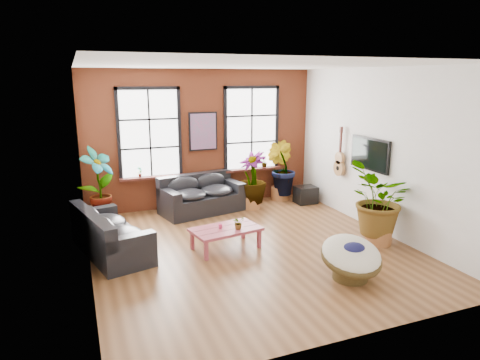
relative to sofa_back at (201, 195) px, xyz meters
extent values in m
cube|color=brown|center=(0.25, -2.65, -0.43)|extent=(6.00, 6.50, 0.02)
cube|color=white|center=(0.25, -2.65, 3.09)|extent=(6.00, 6.50, 0.02)
cube|color=#552314|center=(0.25, 0.61, 1.33)|extent=(6.00, 0.02, 3.50)
cube|color=silver|center=(0.25, -5.91, 1.33)|extent=(6.00, 0.02, 3.50)
cube|color=silver|center=(-2.76, -2.65, 1.33)|extent=(0.02, 6.50, 3.50)
cube|color=silver|center=(3.26, -2.65, 1.33)|extent=(0.02, 6.50, 3.50)
cube|color=white|center=(-1.10, 0.55, 1.53)|extent=(1.40, 0.02, 2.10)
cube|color=#3B1410|center=(-1.10, 0.48, 0.45)|extent=(1.60, 0.22, 0.06)
cube|color=white|center=(1.60, 0.55, 1.53)|extent=(1.40, 0.02, 2.10)
cube|color=#3B1410|center=(1.60, 0.48, 0.45)|extent=(1.60, 0.22, 0.06)
cube|color=black|center=(0.01, -0.06, -0.19)|extent=(2.18, 1.38, 0.46)
cube|color=black|center=(-0.07, 0.30, 0.27)|extent=(2.02, 0.66, 0.47)
cube|color=black|center=(-0.85, -0.25, 0.16)|extent=(0.44, 1.01, 0.24)
cube|color=black|center=(0.88, 0.13, 0.16)|extent=(0.44, 1.01, 0.24)
ellipsoid|color=black|center=(-0.35, -0.19, 0.10)|extent=(1.00, 0.98, 0.26)
ellipsoid|color=black|center=(-0.41, 0.08, 0.27)|extent=(0.88, 0.43, 0.45)
ellipsoid|color=black|center=(0.40, -0.03, 0.10)|extent=(1.00, 0.98, 0.26)
ellipsoid|color=black|center=(0.34, 0.25, 0.27)|extent=(0.88, 0.43, 0.45)
cube|color=black|center=(-2.33, -1.89, -0.21)|extent=(1.42, 2.34, 0.43)
cube|color=black|center=(-2.67, -1.98, 0.23)|extent=(0.75, 2.17, 0.44)
cube|color=black|center=(-2.09, -2.84, 0.12)|extent=(0.94, 0.44, 0.22)
cube|color=black|center=(-2.57, -0.94, 0.12)|extent=(0.94, 0.44, 0.22)
ellipsoid|color=black|center=(-2.18, -2.30, 0.07)|extent=(0.98, 1.11, 0.24)
ellipsoid|color=black|center=(-2.43, -2.37, 0.23)|extent=(0.47, 0.98, 0.42)
ellipsoid|color=black|center=(-2.39, -1.46, 0.07)|extent=(0.98, 1.11, 0.24)
ellipsoid|color=black|center=(-2.64, -1.53, 0.23)|extent=(0.47, 0.98, 0.42)
cube|color=#903442|center=(-0.22, -2.49, -0.02)|extent=(1.43, 0.97, 0.06)
cube|color=#3B1410|center=(-0.20, -2.62, 0.01)|extent=(1.30, 0.23, 0.00)
cube|color=#3B1410|center=(-0.24, -2.37, 0.01)|extent=(1.30, 0.23, 0.00)
cube|color=#903442|center=(-0.75, -2.89, -0.23)|extent=(0.08, 0.08, 0.37)
cube|color=#903442|center=(0.41, -2.69, -0.23)|extent=(0.08, 0.08, 0.37)
cube|color=#903442|center=(-0.85, -2.29, -0.23)|extent=(0.08, 0.08, 0.37)
cube|color=#903442|center=(0.30, -2.10, -0.23)|extent=(0.08, 0.08, 0.37)
cylinder|color=#D13463|center=(-0.32, -2.46, 0.05)|extent=(0.09, 0.09, 0.08)
cylinder|color=#483819|center=(1.28, -4.48, -0.30)|extent=(0.64, 0.64, 0.23)
torus|color=#483819|center=(1.28, -4.48, -0.03)|extent=(1.10, 1.10, 0.46)
ellipsoid|color=beige|center=(1.28, -4.48, 0.03)|extent=(1.07, 1.12, 0.63)
ellipsoid|color=#141540|center=(1.27, -4.53, 0.15)|extent=(0.42, 0.35, 0.18)
cube|color=black|center=(0.25, 0.54, 1.53)|extent=(0.74, 0.04, 0.98)
cube|color=#0C7F8C|center=(0.25, 0.51, 1.53)|extent=(0.66, 0.02, 0.90)
cube|color=black|center=(3.20, -2.35, 1.23)|extent=(0.06, 1.25, 0.72)
cube|color=black|center=(3.16, -2.35, 1.23)|extent=(0.01, 1.15, 0.62)
cylinder|color=#B27F4C|center=(3.15, -1.30, 0.71)|extent=(0.09, 0.38, 0.38)
cylinder|color=#B27F4C|center=(3.15, -1.30, 0.96)|extent=(0.09, 0.30, 0.30)
cylinder|color=black|center=(3.14, -1.30, 0.71)|extent=(0.09, 0.11, 0.11)
cube|color=#3B1410|center=(3.15, -1.30, 1.33)|extent=(0.04, 0.05, 0.55)
cube|color=#3B1410|center=(3.15, -1.30, 1.65)|extent=(0.06, 0.06, 0.14)
cube|color=black|center=(2.83, -0.30, -0.19)|extent=(0.55, 0.46, 0.45)
cylinder|color=#A66436|center=(-2.39, 0.06, -0.22)|extent=(0.57, 0.57, 0.39)
cylinder|color=#A66436|center=(2.34, 0.27, -0.24)|extent=(0.58, 0.58, 0.36)
cylinder|color=#A66436|center=(2.75, -3.37, -0.23)|extent=(0.61, 0.61, 0.38)
cylinder|color=#A66436|center=(1.28, -0.19, -0.25)|extent=(0.56, 0.56, 0.35)
imported|color=#165518|center=(-2.39, 0.06, 0.55)|extent=(1.03, 1.00, 1.63)
imported|color=#165518|center=(2.35, 0.26, 0.47)|extent=(0.98, 1.03, 1.47)
imported|color=#165518|center=(2.72, -3.35, 0.49)|extent=(1.79, 1.78, 1.50)
imported|color=#165518|center=(1.32, -0.17, 0.38)|extent=(0.96, 0.96, 1.32)
imported|color=#165518|center=(-0.01, -2.63, 0.13)|extent=(0.29, 0.27, 0.26)
imported|color=#165518|center=(-1.40, 0.48, 0.62)|extent=(0.17, 0.17, 0.27)
imported|color=#165518|center=(1.95, 0.48, 0.62)|extent=(0.19, 0.19, 0.27)
camera|label=1|loc=(-2.83, -9.94, 2.86)|focal=32.00mm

